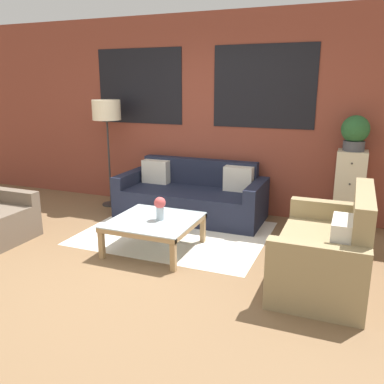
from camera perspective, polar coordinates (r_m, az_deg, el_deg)
ground_plane at (r=4.28m, az=-11.13°, el=-10.81°), size 16.00×16.00×0.00m
wall_back_brick at (r=6.06m, az=0.96°, el=10.86°), size 8.40×0.09×2.80m
rug at (r=5.20m, az=-2.34°, el=-5.76°), size 2.27×1.75×0.00m
couch_dark at (r=5.77m, az=-0.05°, el=-0.75°), size 2.05×0.88×0.78m
settee_vintage at (r=4.06m, az=18.48°, el=-7.97°), size 0.80×1.44×0.92m
coffee_table at (r=4.61m, az=-5.30°, el=-4.43°), size 0.93×0.93×0.37m
floor_lamp at (r=6.26m, az=-11.90°, el=10.69°), size 0.42×0.42×1.61m
drawer_cabinet at (r=5.55m, az=21.18°, el=0.14°), size 0.36×0.36×1.03m
potted_plant at (r=5.42m, az=21.92°, el=7.81°), size 0.34×0.34×0.44m
flower_vase at (r=4.53m, az=-4.52°, el=-2.02°), size 0.13×0.13×0.26m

